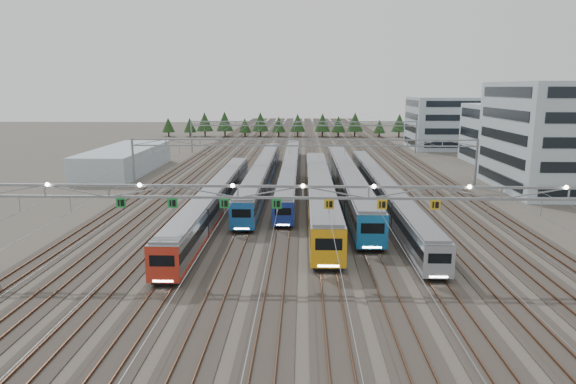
{
  "coord_description": "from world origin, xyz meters",
  "views": [
    {
      "loc": [
        -0.02,
        -42.93,
        16.08
      ],
      "look_at": [
        -1.83,
        18.66,
        3.5
      ],
      "focal_mm": 32.0,
      "sensor_mm": 36.0,
      "label": 1
    }
  ],
  "objects_px": {
    "train_b": "(262,173)",
    "depot_bldg_mid": "(503,134)",
    "gantry_near": "(302,195)",
    "depot_bldg_north": "(452,123)",
    "train_e": "(347,180)",
    "train_d": "(320,191)",
    "train_a": "(216,198)",
    "gantry_far": "(303,127)",
    "gantry_mid": "(303,148)",
    "west_shed": "(125,160)",
    "train_f": "(382,189)",
    "train_c": "(290,168)",
    "depot_bldg_south": "(560,137)"
  },
  "relations": [
    {
      "from": "train_c",
      "to": "train_f",
      "type": "xyz_separation_m",
      "value": [
        13.5,
        -19.13,
        0.04
      ]
    },
    {
      "from": "train_c",
      "to": "train_d",
      "type": "distance_m",
      "value": 23.38
    },
    {
      "from": "depot_bldg_north",
      "to": "train_c",
      "type": "bearing_deg",
      "value": -131.17
    },
    {
      "from": "depot_bldg_south",
      "to": "west_shed",
      "type": "height_order",
      "value": "depot_bldg_south"
    },
    {
      "from": "depot_bldg_north",
      "to": "train_f",
      "type": "bearing_deg",
      "value": -113.05
    },
    {
      "from": "train_b",
      "to": "depot_bldg_south",
      "type": "height_order",
      "value": "depot_bldg_south"
    },
    {
      "from": "train_b",
      "to": "west_shed",
      "type": "distance_m",
      "value": 31.08
    },
    {
      "from": "gantry_near",
      "to": "gantry_mid",
      "type": "relative_size",
      "value": 1.0
    },
    {
      "from": "gantry_near",
      "to": "depot_bldg_mid",
      "type": "height_order",
      "value": "depot_bldg_mid"
    },
    {
      "from": "west_shed",
      "to": "depot_bldg_mid",
      "type": "bearing_deg",
      "value": 10.47
    },
    {
      "from": "train_f",
      "to": "depot_bldg_south",
      "type": "bearing_deg",
      "value": 19.47
    },
    {
      "from": "train_c",
      "to": "west_shed",
      "type": "bearing_deg",
      "value": 167.8
    },
    {
      "from": "train_c",
      "to": "west_shed",
      "type": "height_order",
      "value": "west_shed"
    },
    {
      "from": "train_c",
      "to": "gantry_mid",
      "type": "distance_m",
      "value": 9.41
    },
    {
      "from": "west_shed",
      "to": "train_f",
      "type": "bearing_deg",
      "value": -29.67
    },
    {
      "from": "gantry_mid",
      "to": "train_f",
      "type": "bearing_deg",
      "value": -44.8
    },
    {
      "from": "train_a",
      "to": "depot_bldg_mid",
      "type": "relative_size",
      "value": 3.22
    },
    {
      "from": "train_e",
      "to": "depot_bldg_north",
      "type": "bearing_deg",
      "value": 61.9
    },
    {
      "from": "gantry_mid",
      "to": "train_e",
      "type": "bearing_deg",
      "value": -41.29
    },
    {
      "from": "train_b",
      "to": "train_c",
      "type": "bearing_deg",
      "value": 56.4
    },
    {
      "from": "train_a",
      "to": "train_d",
      "type": "bearing_deg",
      "value": 14.6
    },
    {
      "from": "train_a",
      "to": "gantry_far",
      "type": "height_order",
      "value": "gantry_far"
    },
    {
      "from": "train_b",
      "to": "depot_bldg_south",
      "type": "xyz_separation_m",
      "value": [
        47.21,
        -2.03,
        6.38
      ]
    },
    {
      "from": "depot_bldg_mid",
      "to": "depot_bldg_north",
      "type": "relative_size",
      "value": 0.73
    },
    {
      "from": "gantry_far",
      "to": "gantry_mid",
      "type": "bearing_deg",
      "value": -90.0
    },
    {
      "from": "train_b",
      "to": "depot_bldg_mid",
      "type": "distance_m",
      "value": 57.46
    },
    {
      "from": "gantry_mid",
      "to": "gantry_near",
      "type": "bearing_deg",
      "value": -90.07
    },
    {
      "from": "train_a",
      "to": "train_b",
      "type": "distance_m",
      "value": 20.19
    },
    {
      "from": "train_d",
      "to": "west_shed",
      "type": "relative_size",
      "value": 1.7
    },
    {
      "from": "train_e",
      "to": "depot_bldg_north",
      "type": "xyz_separation_m",
      "value": [
        33.15,
        62.09,
        4.53
      ]
    },
    {
      "from": "train_d",
      "to": "train_e",
      "type": "height_order",
      "value": "train_d"
    },
    {
      "from": "train_a",
      "to": "depot_bldg_south",
      "type": "xyz_separation_m",
      "value": [
        51.71,
        17.65,
        6.42
      ]
    },
    {
      "from": "train_a",
      "to": "west_shed",
      "type": "relative_size",
      "value": 1.72
    },
    {
      "from": "gantry_near",
      "to": "depot_bldg_south",
      "type": "distance_m",
      "value": 56.43
    },
    {
      "from": "gantry_near",
      "to": "depot_bldg_north",
      "type": "distance_m",
      "value": 104.24
    },
    {
      "from": "depot_bldg_mid",
      "to": "west_shed",
      "type": "xyz_separation_m",
      "value": [
        -77.78,
        -14.37,
        -4.01
      ]
    },
    {
      "from": "train_c",
      "to": "depot_bldg_north",
      "type": "distance_m",
      "value": 64.22
    },
    {
      "from": "train_c",
      "to": "gantry_near",
      "type": "distance_m",
      "value": 48.41
    },
    {
      "from": "train_c",
      "to": "train_d",
      "type": "height_order",
      "value": "train_d"
    },
    {
      "from": "train_d",
      "to": "depot_bldg_north",
      "type": "relative_size",
      "value": 2.32
    },
    {
      "from": "train_a",
      "to": "train_b",
      "type": "xyz_separation_m",
      "value": [
        4.5,
        19.68,
        0.03
      ]
    },
    {
      "from": "train_e",
      "to": "gantry_mid",
      "type": "xyz_separation_m",
      "value": [
        -6.75,
        5.93,
        4.11
      ]
    },
    {
      "from": "train_c",
      "to": "west_shed",
      "type": "relative_size",
      "value": 2.3
    },
    {
      "from": "train_b",
      "to": "depot_bldg_mid",
      "type": "bearing_deg",
      "value": 29.42
    },
    {
      "from": "depot_bldg_north",
      "to": "west_shed",
      "type": "distance_m",
      "value": 85.27
    },
    {
      "from": "train_f",
      "to": "depot_bldg_mid",
      "type": "relative_size",
      "value": 3.92
    },
    {
      "from": "train_b",
      "to": "depot_bldg_mid",
      "type": "xyz_separation_m",
      "value": [
        49.91,
        28.14,
        4.2
      ]
    },
    {
      "from": "train_f",
      "to": "train_e",
      "type": "bearing_deg",
      "value": 130.64
    },
    {
      "from": "train_e",
      "to": "west_shed",
      "type": "bearing_deg",
      "value": 153.21
    },
    {
      "from": "depot_bldg_north",
      "to": "train_e",
      "type": "bearing_deg",
      "value": -118.1
    }
  ]
}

